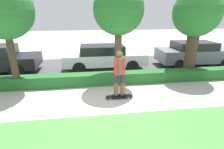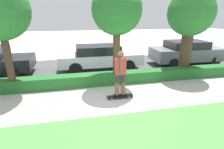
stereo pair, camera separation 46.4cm
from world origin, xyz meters
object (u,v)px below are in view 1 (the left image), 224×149
(skater_person, at_px, (119,73))
(tree_mid, at_px, (119,11))
(parked_car_middle, at_px, (104,57))
(parked_car_rear, at_px, (194,53))
(tree_near, at_px, (4,11))
(skateboard, at_px, (119,96))
(tree_far, at_px, (196,16))

(skater_person, relative_size, tree_mid, 0.41)
(skater_person, bearing_deg, parked_car_middle, 93.10)
(parked_car_rear, bearing_deg, tree_near, -164.02)
(skateboard, xyz_separation_m, tree_near, (-4.05, 1.39, 3.04))
(tree_far, height_order, parked_car_rear, tree_far)
(tree_near, relative_size, parked_car_rear, 0.94)
(parked_car_rear, bearing_deg, tree_far, -125.48)
(skater_person, height_order, tree_far, tree_far)
(skater_person, xyz_separation_m, tree_mid, (0.18, 1.38, 2.12))
(parked_car_middle, bearing_deg, parked_car_rear, 0.66)
(skateboard, distance_m, parked_car_rear, 6.53)
(tree_near, xyz_separation_m, parked_car_rear, (9.33, 2.40, -2.33))
(tree_far, xyz_separation_m, parked_car_middle, (-4.05, 1.84, -2.19))
(parked_car_middle, bearing_deg, skater_person, -86.80)
(skater_person, distance_m, tree_near, 4.77)
(skateboard, bearing_deg, parked_car_rear, 35.64)
(skateboard, height_order, parked_car_rear, parked_car_rear)
(parked_car_middle, bearing_deg, tree_near, -148.55)
(skater_person, bearing_deg, tree_far, 26.20)
(skateboard, xyz_separation_m, tree_far, (3.85, 1.90, 2.87))
(tree_near, xyz_separation_m, tree_mid, (4.23, -0.01, 0.01))
(skateboard, relative_size, parked_car_rear, 0.22)
(skater_person, xyz_separation_m, parked_car_middle, (-0.20, 3.73, -0.25))
(tree_mid, bearing_deg, tree_near, 179.85)
(skateboard, distance_m, tree_near, 5.25)
(tree_near, height_order, parked_car_middle, tree_near)
(tree_far, relative_size, parked_car_rear, 0.92)
(tree_mid, bearing_deg, skater_person, -97.50)
(skater_person, relative_size, parked_car_middle, 0.38)
(skateboard, height_order, tree_mid, tree_mid)
(skater_person, relative_size, tree_near, 0.41)
(skateboard, bearing_deg, tree_far, 26.20)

